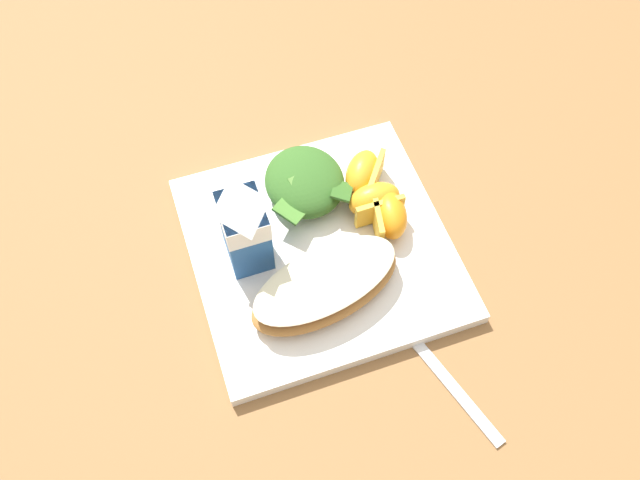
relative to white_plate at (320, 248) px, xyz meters
The scene contains 9 objects.
ground 0.01m from the white_plate, ahead, with size 3.00×3.00×0.00m, color olive.
white_plate is the anchor object (origin of this frame).
cheesy_pizza_bread 0.07m from the white_plate, 166.33° to the left, with size 0.11×0.18×0.04m.
green_salad_pile 0.08m from the white_plate, ahead, with size 0.11×0.10×0.04m.
milk_carton 0.10m from the white_plate, 78.84° to the left, with size 0.06×0.04×0.11m.
orange_wedge_front 0.09m from the white_plate, 93.14° to the right, with size 0.07×0.05×0.04m.
orange_wedge_middle 0.08m from the white_plate, 72.81° to the right, with size 0.04×0.06×0.04m.
orange_wedge_rear 0.10m from the white_plate, 50.08° to the right, with size 0.07×0.06×0.04m.
metal_fork 0.17m from the white_plate, 157.48° to the right, with size 0.19×0.07×0.01m.
Camera 1 is at (-0.36, 0.12, 0.66)m, focal length 37.68 mm.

